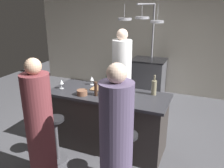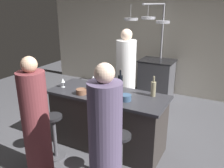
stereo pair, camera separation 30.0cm
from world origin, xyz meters
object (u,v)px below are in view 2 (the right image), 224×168
Objects in this scene: mixing_bowl_wooden at (81,92)px; wine_bottle_red at (105,88)px; stove_range at (156,78)px; pepper_mill at (95,88)px; wine_bottle_white at (153,89)px; mixing_bowl_blue at (126,98)px; wine_bottle_dark at (120,83)px; chef at (126,79)px; guest_left at (36,124)px; wine_glass_near_left_guest at (93,78)px; guest_right at (105,145)px; cutting_board at (102,89)px; wine_glass_by_chef at (63,81)px; bar_stool_left at (54,135)px; bar_stool_right at (120,156)px.

wine_bottle_red is at bearing 15.31° from mixing_bowl_wooden.
stove_range is 4.24× the size of pepper_mill.
mixing_bowl_blue is (-0.28, -0.33, -0.07)m from wine_bottle_white.
wine_bottle_dark is 0.31m from wine_bottle_red.
chef reaches higher than guest_left.
wine_bottle_red is 2.12× the size of mixing_bowl_wooden.
wine_bottle_red reaches higher than wine_glass_near_left_guest.
guest_right is 1.08m from wine_bottle_red.
cutting_board is 0.28m from pepper_mill.
pepper_mill is (0.03, -0.26, 0.10)m from cutting_board.
chef is 1.28m from wine_glass_by_chef.
chef reaches higher than mixing_bowl_wooden.
stove_range is at bearing 105.88° from wine_bottle_white.
guest_left is at bearing -93.86° from wine_glass_near_left_guest.
guest_right is 11.33× the size of wine_glass_by_chef.
pepper_mill is 0.22m from mixing_bowl_wooden.
cutting_board is at bearing 62.80° from bar_stool_left.
cutting_board is 0.31m from wine_bottle_red.
wine_bottle_dark is (-0.40, 0.81, 0.65)m from bar_stool_right.
guest_right is 5.52× the size of wine_bottle_white.
wine_bottle_dark is 2.23× the size of wine_glass_near_left_guest.
bar_stool_right is 1.06m from wine_bottle_white.
wine_bottle_white is (0.79, 0.10, 0.11)m from cutting_board.
wine_glass_near_left_guest is at bearing 140.26° from wine_bottle_red.
guest_right is at bearing -60.71° from wine_bottle_red.
wine_glass_near_left_guest is at bearing 173.67° from wine_bottle_dark.
guest_left is 10.97× the size of wine_glass_near_left_guest.
mixing_bowl_wooden reaches higher than cutting_board.
wine_bottle_white is (0.80, -0.81, 0.21)m from chef.
wine_glass_by_chef is (-0.27, 0.89, 0.26)m from guest_left.
bar_stool_left is 1.06m from bar_stool_right.
bar_stool_right is 4.66× the size of wine_glass_by_chef.
guest_right reaches higher than cutting_board.
stove_range is 3.53m from guest_right.
bar_stool_right is (0.52, -3.07, -0.07)m from stove_range.
chef is 5.32× the size of wine_bottle_red.
guest_right is 5.06× the size of wine_bottle_red.
mixing_bowl_wooden is (-0.68, -0.09, -0.00)m from mixing_bowl_blue.
stove_range is at bearing 87.24° from pepper_mill.
wine_bottle_dark is 0.92m from wine_glass_by_chef.
bar_stool_left is 4.66× the size of wine_glass_by_chef.
wine_glass_by_chef is (-1.39, -0.31, -0.01)m from wine_bottle_white.
guest_left is at bearing 177.84° from guest_right.
stove_range is 0.56× the size of guest_left.
stove_range is 1.48m from chef.
wine_glass_by_chef is at bearing 157.60° from bar_stool_right.
bar_stool_right is 1.11m from wine_bottle_dark.
wine_bottle_dark reaches higher than cutting_board.
wine_bottle_dark reaches higher than wine_glass_by_chef.
pepper_mill is 0.16m from wine_bottle_red.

